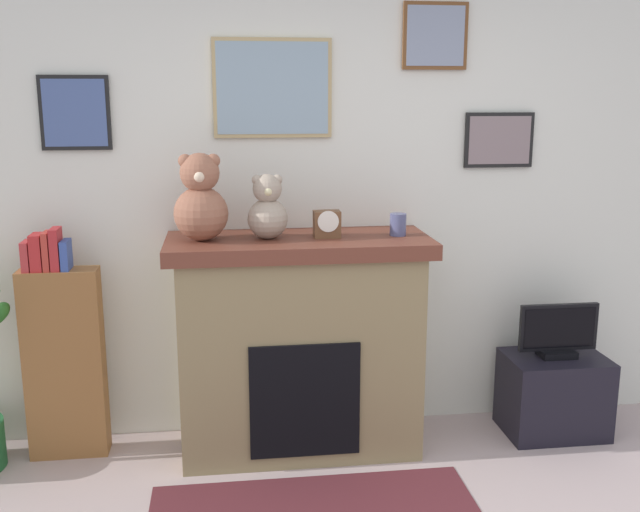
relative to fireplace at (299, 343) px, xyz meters
The scene contains 9 objects.
back_wall 0.82m from the fireplace, 52.76° to the left, with size 5.20×0.15×2.60m.
fireplace is the anchor object (origin of this frame).
bookshelf 1.26m from the fireplace, behind, with size 0.41×0.16×1.25m.
tv_stand 1.52m from the fireplace, ahead, with size 0.56×0.40×0.46m, color black.
television 1.47m from the fireplace, ahead, with size 0.46×0.14×0.31m.
candle_jar 0.84m from the fireplace, ahead, with size 0.09×0.09×0.12m, color #4C517A.
mantel_clock 0.68m from the fireplace, ahead, with size 0.14×0.10×0.15m.
teddy_bear_tan 0.94m from the fireplace, behind, with size 0.28×0.28×0.45m.
teddy_bear_cream 0.76m from the fireplace, behind, with size 0.21×0.21×0.34m.
Camera 1 is at (-0.64, -2.10, 1.93)m, focal length 41.13 mm.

